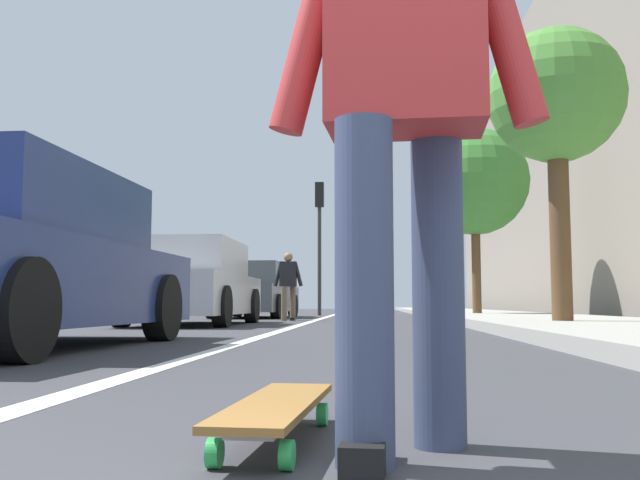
{
  "coord_description": "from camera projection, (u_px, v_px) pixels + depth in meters",
  "views": [
    {
      "loc": [
        -0.36,
        -0.08,
        0.38
      ],
      "look_at": [
        8.94,
        0.59,
        1.22
      ],
      "focal_mm": 39.56,
      "sensor_mm": 36.0,
      "label": 1
    }
  ],
  "objects": [
    {
      "name": "traffic_light",
      "position": [
        320.0,
        223.0,
        22.82
      ],
      "size": [
        0.33,
        0.28,
        4.31
      ],
      "color": "#2D2D2D",
      "rests_on": "ground"
    },
    {
      "name": "ground_plane",
      "position": [
        366.0,
        330.0,
        10.26
      ],
      "size": [
        80.0,
        80.0,
        0.0
      ],
      "primitive_type": "plane",
      "color": "#38383D"
    },
    {
      "name": "street_tree_mid",
      "position": [
        556.0,
        99.0,
        10.19
      ],
      "size": [
        1.95,
        1.95,
        4.36
      ],
      "color": "brown",
      "rests_on": "ground"
    },
    {
      "name": "skater_person",
      "position": [
        404.0,
        86.0,
        1.82
      ],
      "size": [
        0.45,
        0.72,
        1.64
      ],
      "color": "#384260",
      "rests_on": "ground"
    },
    {
      "name": "street_tree_far",
      "position": [
        475.0,
        182.0,
        18.2
      ],
      "size": [
        2.78,
        2.78,
        4.92
      ],
      "color": "brown",
      "rests_on": "ground"
    },
    {
      "name": "skateboard",
      "position": [
        277.0,
        409.0,
        1.91
      ],
      "size": [
        0.85,
        0.25,
        0.11
      ],
      "color": "green",
      "rests_on": "ground"
    },
    {
      "name": "pedestrian_distant",
      "position": [
        288.0,
        282.0,
        15.78
      ],
      "size": [
        0.43,
        0.66,
        1.52
      ],
      "color": "brown",
      "rests_on": "ground"
    },
    {
      "name": "parked_car_near",
      "position": [
        15.0,
        262.0,
        5.91
      ],
      "size": [
        4.52,
        1.94,
        1.5
      ],
      "color": "navy",
      "rests_on": "ground"
    },
    {
      "name": "lane_stripe_white",
      "position": [
        328.0,
        317.0,
        20.28
      ],
      "size": [
        52.0,
        0.16,
        0.01
      ],
      "primitive_type": "cube",
      "color": "silver",
      "rests_on": "ground"
    },
    {
      "name": "sidewalk_curb",
      "position": [
        492.0,
        316.0,
        17.99
      ],
      "size": [
        52.0,
        3.2,
        0.14
      ],
      "primitive_type": "cube",
      "color": "#9E9B93",
      "rests_on": "ground"
    },
    {
      "name": "parked_car_mid",
      "position": [
        193.0,
        284.0,
        12.63
      ],
      "size": [
        4.46,
        1.88,
        1.49
      ],
      "color": "#B7B7BC",
      "rests_on": "ground"
    },
    {
      "name": "building_facade",
      "position": [
        569.0,
        144.0,
        22.21
      ],
      "size": [
        40.0,
        1.2,
        10.81
      ],
      "primitive_type": "cube",
      "color": "gray",
      "rests_on": "ground"
    },
    {
      "name": "parked_car_far",
      "position": [
        255.0,
        292.0,
        19.14
      ],
      "size": [
        4.64,
        2.0,
        1.47
      ],
      "color": "#4C5156",
      "rests_on": "ground"
    }
  ]
}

